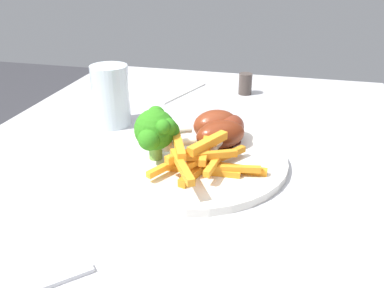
# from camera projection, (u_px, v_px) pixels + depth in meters

# --- Properties ---
(dining_table) EXTENTS (1.07, 0.74, 0.73)m
(dining_table) POSITION_uv_depth(u_px,v_px,m) (181.00, 227.00, 0.68)
(dining_table) COLOR #B7B7BC
(dining_table) RESTS_ON ground_plane
(dinner_plate) EXTENTS (0.29, 0.29, 0.01)m
(dinner_plate) POSITION_uv_depth(u_px,v_px,m) (192.00, 159.00, 0.64)
(dinner_plate) COLOR white
(dinner_plate) RESTS_ON dining_table
(broccoli_floret_front) EXTENTS (0.08, 0.07, 0.08)m
(broccoli_floret_front) POSITION_uv_depth(u_px,v_px,m) (157.00, 130.00, 0.61)
(broccoli_floret_front) COLOR #79AB49
(broccoli_floret_front) RESTS_ON dinner_plate
(carrot_fries_pile) EXTENTS (0.16, 0.16, 0.04)m
(carrot_fries_pile) POSITION_uv_depth(u_px,v_px,m) (202.00, 159.00, 0.59)
(carrot_fries_pile) COLOR orange
(carrot_fries_pile) RESTS_ON dinner_plate
(chicken_drumstick_near) EXTENTS (0.10, 0.13, 0.05)m
(chicken_drumstick_near) POSITION_uv_depth(u_px,v_px,m) (217.00, 136.00, 0.65)
(chicken_drumstick_near) COLOR #4F190B
(chicken_drumstick_near) RESTS_ON dinner_plate
(chicken_drumstick_far) EXTENTS (0.09, 0.12, 0.05)m
(chicken_drumstick_far) POSITION_uv_depth(u_px,v_px,m) (213.00, 126.00, 0.68)
(chicken_drumstick_far) COLOR #561D0F
(chicken_drumstick_far) RESTS_ON dinner_plate
(chicken_drumstick_extra) EXTENTS (0.13, 0.06, 0.04)m
(chicken_drumstick_extra) POSITION_uv_depth(u_px,v_px,m) (228.00, 131.00, 0.67)
(chicken_drumstick_extra) COLOR #541B0F
(chicken_drumstick_extra) RESTS_ON dinner_plate
(water_glass) EXTENTS (0.07, 0.07, 0.11)m
(water_glass) POSITION_uv_depth(u_px,v_px,m) (111.00, 96.00, 0.76)
(water_glass) COLOR silver
(water_glass) RESTS_ON dining_table
(napkin) EXTENTS (0.21, 0.19, 0.00)m
(napkin) POSITION_uv_depth(u_px,v_px,m) (161.00, 88.00, 0.98)
(napkin) COLOR white
(napkin) RESTS_ON dining_table
(pepper_shaker) EXTENTS (0.03, 0.03, 0.05)m
(pepper_shaker) POSITION_uv_depth(u_px,v_px,m) (245.00, 84.00, 0.94)
(pepper_shaker) COLOR #423833
(pepper_shaker) RESTS_ON dining_table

